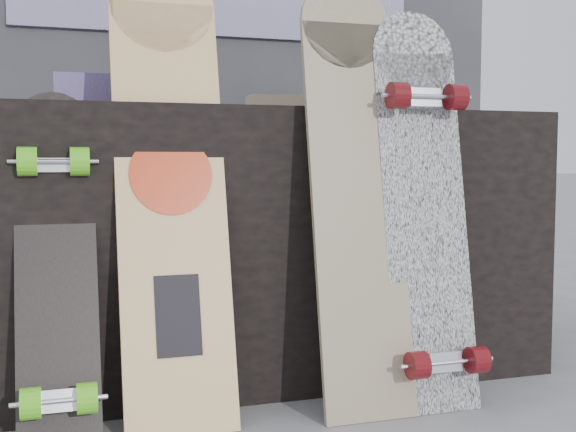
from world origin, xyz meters
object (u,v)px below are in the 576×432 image
object	(u,v)px
skateboard_dark	(56,258)
vendor_table	(274,243)
longboard_geisha	(170,168)
longboard_cascadia	(426,200)
longboard_celtic	(355,179)

from	to	relation	value
skateboard_dark	vendor_table	bearing A→B (deg)	27.68
longboard_geisha	longboard_cascadia	world-z (taller)	longboard_geisha
longboard_cascadia	skateboard_dark	distance (m)	0.95
longboard_celtic	skateboard_dark	world-z (taller)	longboard_celtic
vendor_table	skateboard_dark	distance (m)	0.72
longboard_cascadia	skateboard_dark	bearing A→B (deg)	175.40
longboard_cascadia	longboard_celtic	bearing A→B (deg)	172.23
vendor_table	skateboard_dark	xyz separation A→B (m)	(-0.64, -0.34, 0.02)
vendor_table	longboard_celtic	world-z (taller)	longboard_celtic
longboard_celtic	skateboard_dark	distance (m)	0.77
longboard_geisha	longboard_celtic	bearing A→B (deg)	-10.58
longboard_geisha	longboard_cascadia	size ratio (longest dim) A/B	1.13
vendor_table	longboard_geisha	size ratio (longest dim) A/B	1.33
longboard_geisha	vendor_table	bearing A→B (deg)	39.46
longboard_celtic	longboard_cascadia	world-z (taller)	longboard_celtic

